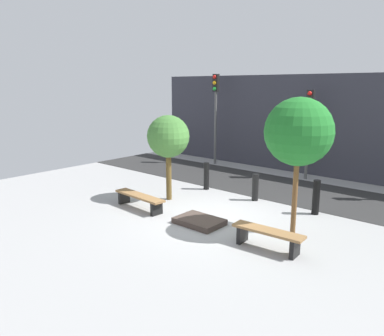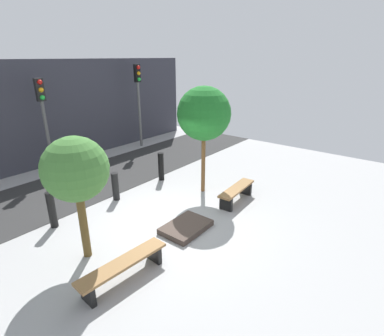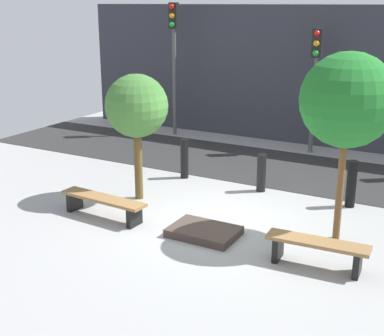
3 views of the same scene
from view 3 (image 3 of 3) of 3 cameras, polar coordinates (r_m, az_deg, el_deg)
The scene contains 13 objects.
ground_plane at distance 10.45m, azimuth 2.75°, elevation -6.06°, with size 18.00×18.00×0.00m, color #9B9B9B.
road_strip at distance 14.01m, azimuth 10.19°, elevation -0.15°, with size 18.00×3.23×0.01m, color #2B2B2B.
building_facade at distance 16.36m, azimuth 14.03°, elevation 9.41°, with size 16.20×0.50×4.07m, color #33333D.
bench_left at distance 10.81m, azimuth -9.46°, elevation -3.65°, with size 1.95×0.50×0.43m.
bench_right at distance 8.96m, azimuth 13.20°, elevation -8.34°, with size 1.67×0.48×0.47m.
planter_bed at distance 9.95m, azimuth 1.29°, elevation -6.81°, with size 1.24×0.87×0.15m, color #433730.
tree_behind_left_bench at distance 11.32m, azimuth -5.94°, elevation 6.49°, with size 1.34×1.34×2.73m.
tree_behind_right_bench at distance 9.47m, azimuth 16.27°, elevation 6.91°, with size 1.64×1.64×3.37m.
bollard_far_left at distance 13.02m, azimuth -0.81°, elevation 1.00°, with size 0.20×0.20×0.97m, color black.
bollard_left at distance 12.20m, azimuth 7.41°, elevation -0.51°, with size 0.21×0.21×0.87m, color black.
bollard_center at distance 11.64m, azimuth 16.64°, elevation -1.64°, with size 0.20×0.20×1.01m, color black.
traffic_light_west at distance 17.07m, azimuth -1.95°, elevation 12.88°, with size 0.28×0.27×4.13m.
traffic_light_mid_west at distance 15.30m, azimuth 13.04°, elevation 10.33°, with size 0.28×0.27×3.46m.
Camera 3 is at (4.20, -8.62, 4.14)m, focal length 50.00 mm.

